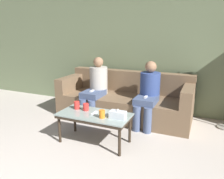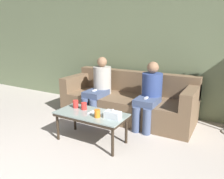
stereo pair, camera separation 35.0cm
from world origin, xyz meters
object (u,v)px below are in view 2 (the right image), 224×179
(couch, at_px, (128,101))
(game_remote, at_px, (91,112))
(coffee_table, at_px, (91,116))
(cup_far_center, at_px, (76,104))
(tissue_box, at_px, (113,115))
(seated_person_left_end, at_px, (99,85))
(cup_near_left, at_px, (84,106))
(seated_person_mid_left, at_px, (150,93))
(cup_near_right, at_px, (97,113))

(couch, distance_m, game_remote, 1.17)
(coffee_table, bearing_deg, couch, 88.33)
(cup_far_center, xyz_separation_m, tissue_box, (0.71, -0.10, -0.01))
(seated_person_left_end, bearing_deg, couch, 23.30)
(coffee_table, distance_m, tissue_box, 0.38)
(cup_near_left, bearing_deg, tissue_box, -9.87)
(coffee_table, height_order, game_remote, game_remote)
(couch, xyz_separation_m, seated_person_mid_left, (0.50, -0.21, 0.28))
(game_remote, distance_m, seated_person_mid_left, 1.10)
(coffee_table, relative_size, game_remote, 6.91)
(cup_near_left, height_order, seated_person_left_end, seated_person_left_end)
(coffee_table, xyz_separation_m, seated_person_left_end, (-0.46, 0.95, 0.20))
(coffee_table, height_order, seated_person_mid_left, seated_person_mid_left)
(seated_person_left_end, bearing_deg, seated_person_mid_left, 0.20)
(seated_person_mid_left, bearing_deg, cup_far_center, -134.83)
(cup_near_left, height_order, seated_person_mid_left, seated_person_mid_left)
(couch, distance_m, cup_far_center, 1.16)
(game_remote, bearing_deg, cup_near_right, -28.17)
(couch, height_order, game_remote, couch)
(cup_far_center, bearing_deg, seated_person_left_end, 98.21)
(couch, relative_size, game_remote, 16.34)
(coffee_table, bearing_deg, tissue_box, -2.85)
(coffee_table, distance_m, cup_near_left, 0.22)
(tissue_box, height_order, seated_person_left_end, seated_person_left_end)
(coffee_table, height_order, cup_near_left, cup_near_left)
(couch, height_order, cup_far_center, couch)
(game_remote, distance_m, seated_person_left_end, 1.07)
(cup_near_right, xyz_separation_m, seated_person_mid_left, (0.36, 1.04, 0.09))
(cup_near_right, relative_size, cup_far_center, 0.95)
(tissue_box, bearing_deg, seated_person_mid_left, 80.44)
(couch, relative_size, seated_person_mid_left, 2.24)
(cup_far_center, distance_m, tissue_box, 0.71)
(cup_near_right, height_order, tissue_box, tissue_box)
(cup_far_center, relative_size, game_remote, 0.78)
(tissue_box, bearing_deg, cup_near_left, 170.13)
(coffee_table, height_order, cup_near_right, cup_near_right)
(couch, height_order, cup_near_right, couch)
(cup_near_left, xyz_separation_m, cup_far_center, (-0.16, 0.00, 0.01))
(cup_near_right, height_order, cup_far_center, cup_far_center)
(cup_near_right, height_order, seated_person_mid_left, seated_person_mid_left)
(coffee_table, relative_size, seated_person_mid_left, 0.95)
(cup_near_right, relative_size, seated_person_mid_left, 0.10)
(couch, relative_size, cup_far_center, 20.94)
(seated_person_mid_left, bearing_deg, cup_near_left, -129.08)
(tissue_box, distance_m, game_remote, 0.37)
(coffee_table, xyz_separation_m, cup_near_right, (0.17, -0.09, 0.10))
(game_remote, xyz_separation_m, seated_person_left_end, (-0.46, 0.95, 0.14))
(tissue_box, distance_m, seated_person_mid_left, 0.99)
(cup_far_center, bearing_deg, cup_near_left, -0.45)
(couch, relative_size, cup_near_right, 22.13)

